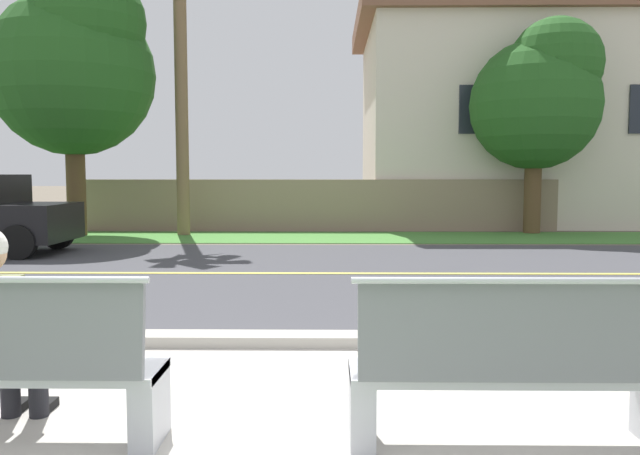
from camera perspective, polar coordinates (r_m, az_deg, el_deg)
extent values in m
plane|color=#665B4C|center=(11.41, -1.35, -2.99)|extent=(140.00, 140.00, 0.00)
cube|color=#B7B2A8|center=(4.03, -5.49, -17.77)|extent=(44.00, 3.60, 0.01)
cube|color=#ADA89E|center=(5.86, -3.39, -9.99)|extent=(44.00, 0.30, 0.11)
cube|color=#424247|center=(9.93, -1.66, -4.15)|extent=(52.00, 8.00, 0.01)
cube|color=#E0CC4C|center=(9.92, -1.66, -4.12)|extent=(48.00, 0.14, 0.01)
cube|color=#478438|center=(15.54, -0.79, -0.88)|extent=(48.00, 2.80, 0.02)
cube|color=silver|center=(3.91, -14.98, -15.17)|extent=(0.14, 0.40, 0.45)
cube|color=silver|center=(4.15, -26.54, -11.44)|extent=(1.83, 0.44, 0.05)
cube|color=silver|center=(3.78, 3.75, -15.73)|extent=(0.14, 0.40, 0.45)
cube|color=silver|center=(3.85, 16.70, -12.39)|extent=(1.83, 0.44, 0.05)
cube|color=slate|center=(3.60, 17.67, -8.94)|extent=(1.75, 0.12, 0.52)
cylinder|color=silver|center=(3.53, 17.83, -4.56)|extent=(1.83, 0.04, 0.04)
cylinder|color=black|center=(4.28, -25.13, -9.71)|extent=(0.15, 0.42, 0.15)
cylinder|color=black|center=(4.60, -26.00, -12.55)|extent=(0.12, 0.12, 0.43)
cube|color=black|center=(4.73, -25.47, -14.37)|extent=(0.09, 0.24, 0.07)
cylinder|color=black|center=(4.53, -23.92, -12.77)|extent=(0.12, 0.12, 0.43)
cube|color=black|center=(4.65, -23.41, -14.61)|extent=(0.09, 0.24, 0.07)
cylinder|color=#6B7047|center=(4.03, -24.69, -7.38)|extent=(0.09, 0.09, 0.46)
cylinder|color=black|center=(12.72, -25.37, -1.20)|extent=(0.64, 0.18, 0.64)
cylinder|color=black|center=(14.24, -22.40, -0.50)|extent=(0.64, 0.18, 0.64)
cylinder|color=brown|center=(17.07, -21.00, 3.49)|extent=(0.47, 0.47, 2.50)
sphere|color=#23561E|center=(17.25, -21.28, 12.67)|extent=(4.00, 4.00, 4.00)
sphere|color=#23561E|center=(17.01, -20.17, 16.93)|extent=(2.80, 2.80, 2.80)
cylinder|color=brown|center=(17.48, 18.49, 2.89)|extent=(0.44, 0.44, 2.08)
sphere|color=#23561E|center=(17.56, 18.69, 10.36)|extent=(3.32, 3.32, 3.32)
sphere|color=#23561E|center=(17.59, 20.36, 13.58)|extent=(2.33, 2.33, 2.33)
cylinder|color=brown|center=(16.63, -12.33, 12.98)|extent=(0.32, 0.32, 7.88)
cube|color=gray|center=(17.42, -0.28, 2.02)|extent=(13.00, 0.36, 1.40)
cube|color=beige|center=(21.60, 18.04, 8.39)|extent=(10.13, 6.40, 5.96)
cube|color=brown|center=(22.06, 18.27, 16.92)|extent=(10.94, 6.91, 0.60)
cube|color=#232833|center=(17.92, 14.09, 10.22)|extent=(1.10, 0.06, 1.30)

